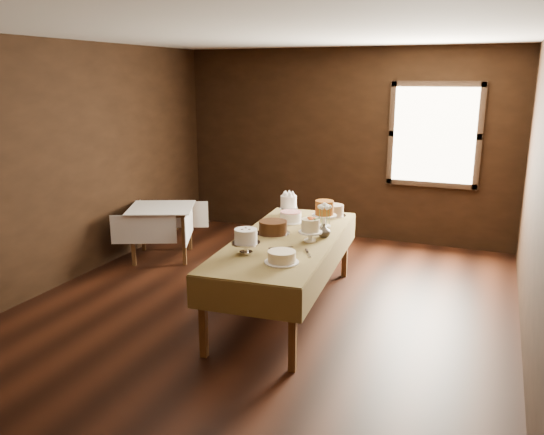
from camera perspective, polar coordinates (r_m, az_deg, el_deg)
The scene contains 23 objects.
floor at distance 5.91m, azimuth -0.75°, elevation -9.41°, with size 5.00×6.00×0.01m, color black.
ceiling at distance 5.42m, azimuth -0.85°, elevation 18.80°, with size 5.00×6.00×0.01m, color beige.
wall_back at distance 8.30m, azimuth 7.43°, elevation 7.50°, with size 5.00×0.02×2.80m, color black.
wall_front at distance 3.06m, azimuth -23.57°, elevation -5.71°, with size 5.00×0.02×2.80m, color black.
wall_left at distance 6.86m, azimuth -20.47°, elevation 5.25°, with size 0.02×6.00×2.80m, color black.
wall_right at distance 5.08m, azimuth 26.14°, elevation 1.71°, with size 0.02×6.00×2.80m, color black.
window at distance 7.99m, azimuth 16.49°, elevation 8.20°, with size 1.10×0.05×1.30m, color #FFEABF.
display_table at distance 5.62m, azimuth 1.49°, elevation -2.75°, with size 1.19×2.61×0.79m.
side_table at distance 7.47m, azimuth -11.42°, elevation 0.47°, with size 1.10×1.10×0.70m.
cake_meringue at distance 6.53m, azimuth 1.73°, elevation 1.22°, with size 0.23×0.23×0.24m.
cake_speckled at distance 6.52m, azimuth 6.44°, elevation 0.70°, with size 0.29×0.29×0.14m.
cake_lattice at distance 6.22m, azimuth 1.95°, elevation 0.01°, with size 0.32×0.32×0.11m.
cake_caramel at distance 6.02m, azimuth 5.45°, elevation 0.23°, with size 0.27×0.27×0.31m.
cake_chocolate at distance 5.75m, azimuth 0.10°, elevation -1.07°, with size 0.36×0.36×0.14m.
cake_flowers at distance 5.49m, azimuth 4.00°, elevation -1.43°, with size 0.24×0.24×0.24m.
cake_swirl at distance 5.11m, azimuth -2.73°, elevation -2.59°, with size 0.28×0.28×0.25m.
cake_cream at distance 4.87m, azimuth 1.02°, elevation -4.16°, with size 0.35×0.35×0.11m.
cake_server_a at distance 5.30m, azimuth 1.40°, elevation -3.12°, with size 0.24×0.03×0.01m, color silver.
cake_server_b at distance 5.10m, azimuth 3.85°, elevation -3.87°, with size 0.24×0.03×0.01m, color silver.
cake_server_d at distance 5.81m, azimuth 4.59°, elevation -1.58°, with size 0.24×0.03×0.01m, color silver.
cake_server_e at distance 5.45m, azimuth -2.25°, elevation -2.64°, with size 0.24×0.03×0.01m, color silver.
flower_vase at distance 5.65m, azimuth 5.42°, elevation -1.36°, with size 0.13×0.13×0.14m, color #2D2823.
flower_bouquet at distance 5.61m, azimuth 5.47°, elevation 0.51°, with size 0.14×0.14×0.20m, color white, non-canonical shape.
Camera 1 is at (2.12, -4.97, 2.39)m, focal length 36.24 mm.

